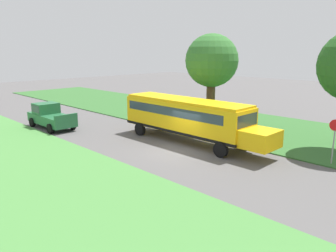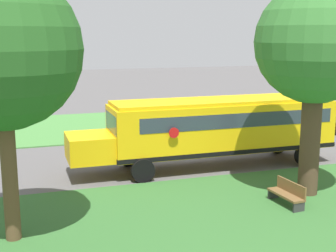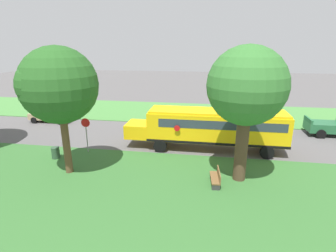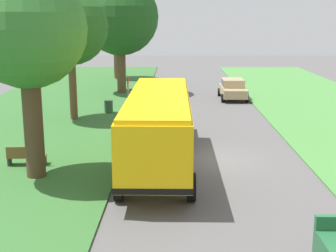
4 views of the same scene
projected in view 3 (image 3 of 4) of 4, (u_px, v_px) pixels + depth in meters
name	position (u px, v px, depth m)	size (l,w,h in m)	color
ground_plane	(200.00, 138.00, 23.26)	(120.00, 120.00, 0.00)	#565454
grass_verge	(193.00, 201.00, 13.82)	(12.00, 80.00, 0.08)	#33662D
grass_far_side	(203.00, 113.00, 31.73)	(10.00, 80.00, 0.07)	#47843D
school_bus	(212.00, 126.00, 20.31)	(2.84, 12.42, 3.16)	yellow
car_tan_nearest	(51.00, 114.00, 28.07)	(2.02, 4.40, 1.56)	tan
oak_tree_beside_bus	(250.00, 87.00, 14.38)	(4.45, 4.45, 8.02)	#4C3826
oak_tree_roadside_mid	(56.00, 86.00, 15.19)	(4.56, 4.56, 7.96)	brown
stop_sign	(86.00, 131.00, 19.67)	(0.08, 0.68, 2.74)	gray
park_bench	(216.00, 178.00, 15.41)	(1.64, 0.63, 0.92)	brown
trash_bin	(56.00, 153.00, 18.92)	(0.56, 0.56, 0.90)	#2D4C33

